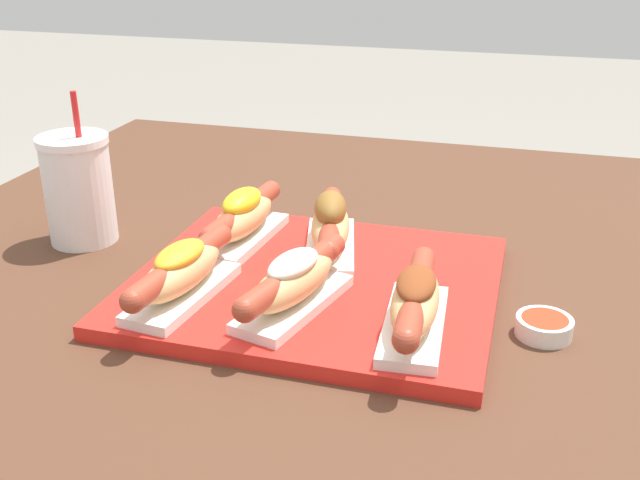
{
  "coord_description": "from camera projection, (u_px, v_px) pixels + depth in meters",
  "views": [
    {
      "loc": [
        0.27,
        -0.89,
        1.13
      ],
      "look_at": [
        0.05,
        -0.11,
        0.78
      ],
      "focal_mm": 42.0,
      "sensor_mm": 36.0,
      "label": 1
    }
  ],
  "objects": [
    {
      "name": "hot_dog_0",
      "position": [
        181.0,
        272.0,
        0.83
      ],
      "size": [
        0.08,
        0.21,
        0.06
      ],
      "color": "white",
      "rests_on": "serving_tray"
    },
    {
      "name": "hot_dog_1",
      "position": [
        294.0,
        282.0,
        0.8
      ],
      "size": [
        0.1,
        0.2,
        0.06
      ],
      "color": "white",
      "rests_on": "serving_tray"
    },
    {
      "name": "serving_tray",
      "position": [
        315.0,
        284.0,
        0.89
      ],
      "size": [
        0.42,
        0.36,
        0.02
      ],
      "color": "red",
      "rests_on": "patio_table"
    },
    {
      "name": "drink_cup",
      "position": [
        79.0,
        189.0,
        1.0
      ],
      "size": [
        0.09,
        0.09,
        0.21
      ],
      "color": "white",
      "rests_on": "patio_table"
    },
    {
      "name": "hot_dog_2",
      "position": [
        415.0,
        302.0,
        0.76
      ],
      "size": [
        0.07,
        0.21,
        0.07
      ],
      "color": "white",
      "rests_on": "serving_tray"
    },
    {
      "name": "patio_table",
      "position": [
        310.0,
        454.0,
        1.16
      ],
      "size": [
        1.13,
        1.09,
        0.72
      ],
      "color": "#4C2D1E",
      "rests_on": "ground_plane"
    },
    {
      "name": "sauce_bowl",
      "position": [
        544.0,
        326.0,
        0.8
      ],
      "size": [
        0.06,
        0.06,
        0.02
      ],
      "color": "white",
      "rests_on": "patio_table"
    },
    {
      "name": "hot_dog_3",
      "position": [
        243.0,
        217.0,
        0.97
      ],
      "size": [
        0.07,
        0.21,
        0.07
      ],
      "color": "white",
      "rests_on": "serving_tray"
    },
    {
      "name": "hot_dog_4",
      "position": [
        330.0,
        226.0,
        0.94
      ],
      "size": [
        0.1,
        0.2,
        0.08
      ],
      "color": "white",
      "rests_on": "serving_tray"
    }
  ]
}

